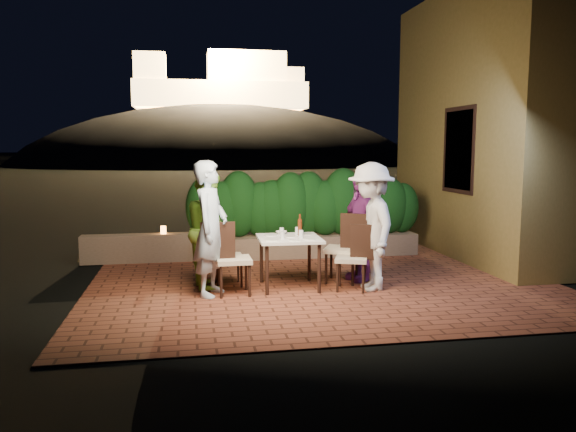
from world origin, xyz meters
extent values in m
plane|color=black|center=(0.00, 0.00, -0.02)|extent=(400.00, 400.00, 0.00)
cube|color=brown|center=(0.00, 0.50, -0.07)|extent=(7.00, 6.00, 0.15)
cube|color=olive|center=(3.60, 2.00, 2.50)|extent=(1.60, 5.00, 5.00)
cube|color=black|center=(2.82, 1.50, 2.00)|extent=(0.08, 1.00, 1.40)
cube|color=black|center=(2.81, 1.50, 2.00)|extent=(0.06, 1.15, 1.55)
cube|color=#7C644F|center=(0.20, 2.30, 0.20)|extent=(4.20, 0.55, 0.40)
cube|color=#7C644F|center=(-2.80, 2.30, 0.25)|extent=(2.20, 0.30, 0.50)
ellipsoid|color=black|center=(2.00, 60.00, -4.00)|extent=(52.00, 40.00, 22.00)
cylinder|color=white|center=(-0.84, -0.20, 0.76)|extent=(0.24, 0.24, 0.01)
cylinder|color=white|center=(-0.81, 0.21, 0.76)|extent=(0.21, 0.21, 0.01)
cylinder|color=white|center=(-0.32, -0.22, 0.76)|extent=(0.20, 0.20, 0.01)
cylinder|color=white|center=(-0.27, 0.22, 0.76)|extent=(0.20, 0.20, 0.01)
cylinder|color=white|center=(-0.54, 0.05, 0.76)|extent=(0.24, 0.24, 0.01)
cylinder|color=white|center=(-0.52, -0.27, 0.76)|extent=(0.21, 0.21, 0.01)
cylinder|color=silver|center=(-0.69, -0.11, 0.80)|extent=(0.06, 0.06, 0.10)
cylinder|color=silver|center=(-0.64, 0.23, 0.81)|extent=(0.07, 0.07, 0.11)
cylinder|color=silver|center=(-0.41, -0.09, 0.81)|extent=(0.07, 0.07, 0.12)
cylinder|color=silver|center=(-0.41, 0.20, 0.81)|extent=(0.07, 0.07, 0.12)
imported|color=white|center=(-0.63, 0.34, 0.77)|extent=(0.20, 0.20, 0.04)
imported|color=#AEC8DF|center=(-1.71, -0.20, 0.94)|extent=(0.68, 0.80, 1.88)
imported|color=#9CE046|center=(-1.71, 0.31, 0.85)|extent=(0.75, 0.91, 1.71)
imported|color=silver|center=(0.57, -0.30, 0.92)|extent=(0.69, 1.19, 1.84)
imported|color=#742673|center=(0.60, 0.28, 0.83)|extent=(0.63, 1.04, 1.66)
cylinder|color=orange|center=(-2.46, 2.30, 0.57)|extent=(0.10, 0.10, 0.14)
camera|label=1|loc=(-2.00, -7.93, 2.07)|focal=35.00mm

